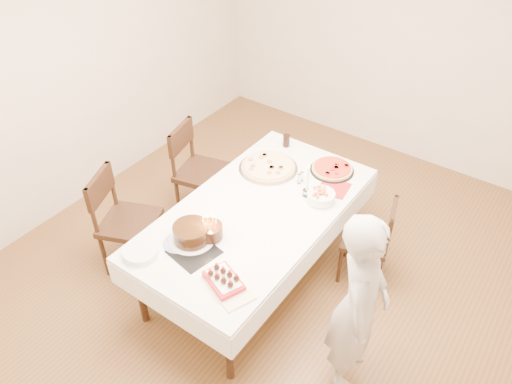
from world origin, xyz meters
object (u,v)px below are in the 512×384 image
Objects in this scene: pizza_white at (268,167)px; chair_left_savory at (203,173)px; chair_right_savory at (365,240)px; pizza_pepperoni at (332,169)px; pasta_bowl at (321,196)px; dining_table at (256,243)px; birthday_cake at (210,228)px; chair_left_dessert at (130,223)px; layer_cake at (191,233)px; strawberry_box at (224,280)px; cola_glass at (286,141)px; person at (359,306)px; taper_candle at (308,181)px.

chair_left_savory is at bearing -169.44° from pizza_white.
pizza_pepperoni is at bearing 134.77° from chair_right_savory.
chair_left_savory is at bearing -179.51° from pasta_bowl.
pizza_pepperoni is at bearing 73.80° from dining_table.
pizza_white is 0.99m from birthday_cake.
dining_table is 2.19× the size of chair_left_dessert.
chair_left_dessert reaches higher than dining_table.
chair_left_savory reaches higher than layer_cake.
strawberry_box is at bearing 122.30° from chair_left_savory.
pizza_pepperoni is 1.71× the size of pasta_bowl.
layer_cake is at bearing -85.56° from cola_glass.
chair_left_dessert is 1.65m from pasta_bowl.
chair_left_dessert is at bearing 169.33° from strawberry_box.
layer_cake reaches higher than strawberry_box.
pizza_pepperoni is (-0.87, 1.22, 0.01)m from person.
dining_table is 2.59× the size of chair_right_savory.
chair_left_savory reaches higher than cola_glass.
taper_candle is at bearing 30.02° from person.
dining_table is 0.66m from birthday_cake.
person reaches higher than taper_candle.
person is at bearing -42.86° from cola_glass.
person reaches higher than layer_cake.
pizza_pepperoni is (1.16, 0.43, 0.28)m from chair_left_savory.
pizza_pepperoni is 2.08× the size of birthday_cake.
chair_left_savory is 1.32m from pasta_bowl.
taper_candle is 0.92m from birthday_cake.
pizza_white is at bearing 92.46° from layer_cake.
layer_cake is (0.77, -0.04, 0.33)m from chair_left_dessert.
pizza_white is at bearing -147.38° from pizza_pepperoni.
chair_right_savory is at bearing 2.77° from person.
cola_glass is at bearing 142.50° from pasta_bowl.
strawberry_box is (-0.84, -0.36, 0.03)m from person.
cola_glass is 1.40m from birthday_cake.
birthday_cake is at bearing 47.72° from layer_cake.
chair_left_dessert is 1.30m from pizza_white.
pizza_white is at bearing 164.80° from chair_right_savory.
chair_left_dessert is 0.84m from layer_cake.
person is at bearing -19.52° from dining_table.
birthday_cake is 0.66× the size of strawberry_box.
dining_table is 1.01m from chair_left_savory.
dining_table is 9.34× the size of pasta_bowl.
person is at bearing -47.02° from pasta_bowl.
person is 1.32m from layer_cake.
chair_left_dessert reaches higher than strawberry_box.
chair_left_savory is at bearing 127.27° from layer_cake.
pasta_bowl is at bearing 59.98° from layer_cake.
pizza_pepperoni is 0.45m from taper_candle.
dining_table is 1.24m from person.
pasta_bowl is (-0.39, -0.14, 0.38)m from chair_right_savory.
birthday_cake is at bearing -111.28° from taper_candle.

